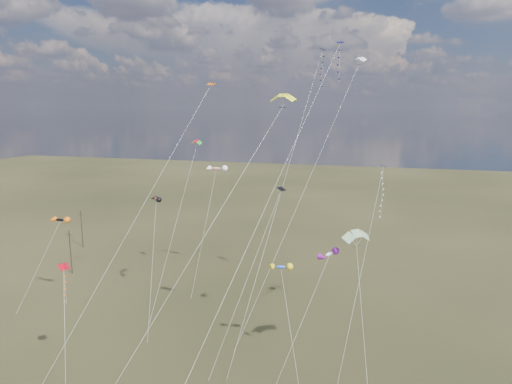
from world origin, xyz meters
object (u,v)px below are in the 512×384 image
(diamond_black_high, at_px, (316,86))
(novelty_black_orange, at_px, (60,220))
(parafoil_yellow, at_px, (282,97))
(utility_pole_far, at_px, (82,229))
(utility_pole_near, at_px, (70,251))

(diamond_black_high, distance_m, novelty_black_orange, 42.54)
(diamond_black_high, distance_m, parafoil_yellow, 15.93)
(novelty_black_orange, bearing_deg, diamond_black_high, 13.48)
(utility_pole_far, bearing_deg, parafoil_yellow, -32.01)
(utility_pole_far, height_order, novelty_black_orange, novelty_black_orange)
(utility_pole_far, height_order, diamond_black_high, diamond_black_high)
(utility_pole_near, distance_m, utility_pole_far, 16.12)
(utility_pole_near, bearing_deg, parafoil_yellow, -22.45)
(diamond_black_high, height_order, parafoil_yellow, diamond_black_high)
(utility_pole_far, bearing_deg, diamond_black_high, -16.92)
(utility_pole_far, relative_size, diamond_black_high, 0.21)
(utility_pole_near, xyz_separation_m, parafoil_yellow, (42.44, -17.53, 26.52))
(utility_pole_far, bearing_deg, novelty_black_orange, -58.51)
(utility_pole_far, xyz_separation_m, parafoil_yellow, (50.44, -31.53, 26.52))
(utility_pole_near, relative_size, utility_pole_far, 1.00)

